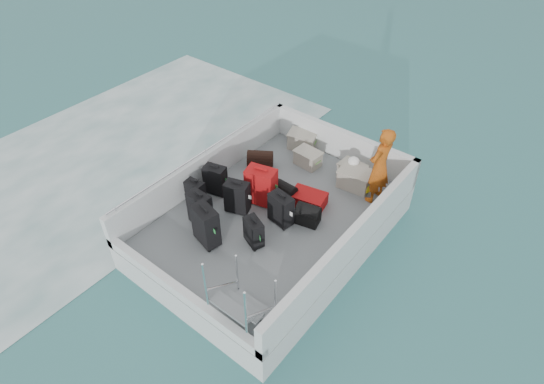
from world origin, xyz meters
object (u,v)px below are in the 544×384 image
Objects in this scene: suitcase_5 at (261,186)px; suitcase_7 at (281,210)px; suitcase_0 at (200,209)px; suitcase_8 at (308,199)px; suitcase_3 at (206,226)px; suitcase_1 at (196,193)px; suitcase_6 at (254,232)px; suitcase_2 at (215,180)px; crate_2 at (352,172)px; passenger at (380,166)px; crate_1 at (308,159)px; crate_0 at (302,141)px; suitcase_4 at (237,197)px; crate_3 at (355,179)px.

suitcase_5 is 0.71m from suitcase_7.
suitcase_0 is 2.13m from suitcase_8.
suitcase_1 is at bearing 160.23° from suitcase_3.
suitcase_3 reaches higher than suitcase_6.
suitcase_3 is 2.15m from suitcase_8.
suitcase_2 is 0.93× the size of suitcase_8.
crate_2 is (0.24, 1.27, 0.03)m from suitcase_8.
suitcase_3 is at bearing -25.12° from passenger.
suitcase_2 reaches higher than crate_1.
suitcase_6 reaches higher than crate_0.
crate_1 is at bearing -43.82° from crate_0.
suitcase_2 is 0.81× the size of suitcase_3.
suitcase_3 is (0.83, -1.10, 0.07)m from suitcase_2.
suitcase_7 reaches higher than crate_0.
suitcase_2 is at bearing -165.99° from suitcase_7.
suitcase_7 is 0.77m from suitcase_8.
crate_2 is 0.99m from passenger.
suitcase_2 is 2.87m from crate_2.
suitcase_4 is 0.53m from suitcase_5.
suitcase_0 is 2.81m from crate_1.
suitcase_4 is at bearing 124.16° from suitcase_8.
crate_1 is (0.21, 2.07, -0.18)m from suitcase_4.
crate_1 is at bearing 75.21° from suitcase_5.
suitcase_5 is (0.19, 0.49, 0.06)m from suitcase_4.
suitcase_6 is (0.62, -0.96, -0.12)m from suitcase_5.
suitcase_0 is at bearing -146.60° from suitcase_6.
suitcase_0 reaches higher than suitcase_8.
passenger reaches higher than crate_0.
crate_1 is (-0.76, 1.07, 0.03)m from suitcase_8.
passenger is (2.18, -0.55, 0.63)m from crate_0.
suitcase_1 is (-0.46, 0.32, -0.07)m from suitcase_0.
crate_1 is 1.01× the size of crate_2.
suitcase_2 is 1.14× the size of suitcase_6.
crate_1 is (0.02, 1.58, -0.23)m from suitcase_5.
suitcase_1 is at bearing -172.54° from suitcase_4.
passenger is (0.50, -0.07, 0.62)m from crate_3.
suitcase_6 is at bearing -103.30° from crate_3.
suitcase_0 reaches higher than crate_2.
suitcase_2 reaches higher than suitcase_6.
suitcase_3 reaches higher than crate_0.
suitcase_7 is at bearing -33.14° from suitcase_5.
suitcase_1 is at bearing -42.46° from passenger.
suitcase_0 is 3.23m from crate_0.
crate_3 reaches higher than crate_2.
suitcase_6 is 2.59m from crate_3.
suitcase_5 is 1.32× the size of crate_0.
suitcase_7 is 1.23× the size of crate_2.
suitcase_1 is 1.05× the size of crate_1.
suitcase_6 is (0.81, -0.47, -0.06)m from suitcase_4.
suitcase_0 is 0.88× the size of suitcase_5.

